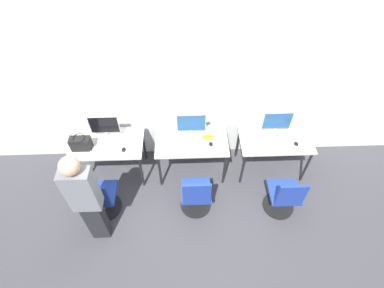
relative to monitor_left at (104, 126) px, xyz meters
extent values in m
plane|color=#3D3D42|center=(1.32, -0.47, -0.98)|extent=(20.00, 20.00, 0.00)
cube|color=silver|center=(1.32, 0.32, 0.42)|extent=(12.00, 0.05, 2.80)
cube|color=#BCB7AD|center=(0.00, -0.14, -0.24)|extent=(1.12, 0.67, 0.02)
cylinder|color=black|center=(-0.51, -0.42, -0.62)|extent=(0.04, 0.04, 0.73)
cylinder|color=black|center=(0.51, -0.42, -0.62)|extent=(0.04, 0.04, 0.73)
cylinder|color=black|center=(-0.51, 0.15, -0.62)|extent=(0.04, 0.04, 0.73)
cylinder|color=black|center=(0.51, 0.15, -0.62)|extent=(0.04, 0.04, 0.73)
cylinder|color=#B2B2B7|center=(0.00, 0.00, -0.23)|extent=(0.15, 0.15, 0.01)
cylinder|color=#B2B2B7|center=(0.00, 0.00, -0.17)|extent=(0.04, 0.04, 0.09)
cube|color=#B2B2B7|center=(0.00, 0.00, 0.02)|extent=(0.45, 0.01, 0.33)
cube|color=black|center=(0.00, -0.01, 0.02)|extent=(0.42, 0.01, 0.30)
cube|color=silver|center=(0.00, -0.29, -0.22)|extent=(0.42, 0.15, 0.02)
ellipsoid|color=black|center=(0.29, -0.30, -0.22)|extent=(0.06, 0.09, 0.03)
cylinder|color=black|center=(-0.05, -0.83, -0.97)|extent=(0.48, 0.48, 0.03)
cylinder|color=black|center=(-0.05, -0.83, -0.78)|extent=(0.04, 0.04, 0.36)
cube|color=navy|center=(-0.05, -0.83, -0.57)|extent=(0.44, 0.44, 0.05)
cube|color=navy|center=(-0.05, -1.03, -0.33)|extent=(0.40, 0.04, 0.44)
cube|color=#232328|center=(-0.04, -1.25, -0.58)|extent=(0.25, 0.16, 0.82)
cube|color=slate|center=(-0.04, -1.25, 0.19)|extent=(0.36, 0.20, 0.71)
sphere|color=tan|center=(-0.04, -1.25, 0.66)|extent=(0.23, 0.23, 0.23)
cube|color=#BCB7AD|center=(1.32, -0.14, -0.24)|extent=(1.12, 0.67, 0.02)
cylinder|color=black|center=(0.80, -0.42, -0.62)|extent=(0.04, 0.04, 0.73)
cylinder|color=black|center=(1.83, -0.42, -0.62)|extent=(0.04, 0.04, 0.73)
cylinder|color=black|center=(0.80, 0.15, -0.62)|extent=(0.04, 0.04, 0.73)
cylinder|color=black|center=(1.83, 0.15, -0.62)|extent=(0.04, 0.04, 0.73)
cylinder|color=#B2B2B7|center=(1.32, 0.00, -0.23)|extent=(0.15, 0.15, 0.01)
cylinder|color=#B2B2B7|center=(1.32, 0.00, -0.17)|extent=(0.04, 0.04, 0.09)
cube|color=#B2B2B7|center=(1.32, 0.00, 0.02)|extent=(0.45, 0.01, 0.33)
cube|color=navy|center=(1.32, -0.01, 0.02)|extent=(0.42, 0.01, 0.30)
cube|color=silver|center=(1.32, -0.23, -0.22)|extent=(0.42, 0.15, 0.02)
ellipsoid|color=black|center=(1.61, -0.23, -0.22)|extent=(0.06, 0.09, 0.03)
cylinder|color=black|center=(1.36, -0.83, -0.97)|extent=(0.48, 0.48, 0.03)
cylinder|color=black|center=(1.36, -0.83, -0.78)|extent=(0.04, 0.04, 0.36)
cube|color=navy|center=(1.36, -0.83, -0.57)|extent=(0.44, 0.44, 0.05)
cube|color=navy|center=(1.36, -1.04, -0.33)|extent=(0.40, 0.04, 0.44)
cube|color=#BCB7AD|center=(2.63, -0.14, -0.24)|extent=(1.12, 0.67, 0.02)
cylinder|color=black|center=(2.12, -0.42, -0.62)|extent=(0.04, 0.04, 0.73)
cylinder|color=black|center=(3.14, -0.42, -0.62)|extent=(0.04, 0.04, 0.73)
cylinder|color=black|center=(2.12, 0.15, -0.62)|extent=(0.04, 0.04, 0.73)
cylinder|color=black|center=(3.14, 0.15, -0.62)|extent=(0.04, 0.04, 0.73)
cylinder|color=#B2B2B7|center=(2.63, -0.01, -0.23)|extent=(0.15, 0.15, 0.01)
cylinder|color=#B2B2B7|center=(2.63, -0.01, -0.17)|extent=(0.04, 0.04, 0.09)
cube|color=#B2B2B7|center=(2.63, 0.00, 0.02)|extent=(0.45, 0.01, 0.33)
cube|color=navy|center=(2.63, -0.01, 0.02)|extent=(0.42, 0.01, 0.30)
cube|color=silver|center=(2.63, -0.26, -0.22)|extent=(0.42, 0.15, 0.02)
ellipsoid|color=black|center=(2.91, -0.27, -0.22)|extent=(0.06, 0.09, 0.03)
cylinder|color=black|center=(2.65, -0.90, -0.97)|extent=(0.48, 0.48, 0.03)
cylinder|color=black|center=(2.65, -0.90, -0.78)|extent=(0.04, 0.04, 0.36)
cube|color=navy|center=(2.65, -0.90, -0.57)|extent=(0.44, 0.44, 0.05)
cube|color=navy|center=(2.65, -1.10, -0.33)|extent=(0.40, 0.04, 0.44)
cube|color=black|center=(-0.34, -0.24, -0.12)|extent=(0.30, 0.14, 0.22)
torus|color=black|center=(-0.34, -0.24, 0.01)|extent=(0.18, 0.18, 0.01)
cube|color=yellow|center=(1.56, -0.10, -0.19)|extent=(0.16, 0.03, 0.08)
camera|label=1|loc=(1.21, -3.22, 3.23)|focal=28.00mm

